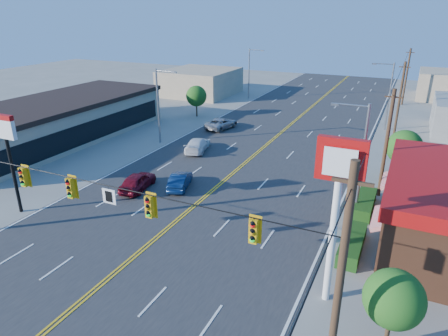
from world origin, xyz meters
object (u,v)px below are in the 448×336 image
at_px(car_magenta, 138,182).
at_px(car_blue, 180,181).
at_px(car_white, 197,145).
at_px(kfc_pylon, 338,190).
at_px(car_silver, 222,124).
at_px(signal_span, 89,202).
at_px(pizza_hut_sign, 7,144).

height_order(car_magenta, car_blue, car_magenta).
xyz_separation_m(car_blue, car_white, (-3.16, 8.69, 0.05)).
bearing_deg(kfc_pylon, car_silver, 125.24).
xyz_separation_m(car_magenta, car_silver, (-1.59, 19.04, -0.03)).
relative_size(signal_span, car_magenta, 5.94).
height_order(kfc_pylon, car_silver, kfc_pylon).
height_order(kfc_pylon, car_magenta, kfc_pylon).
bearing_deg(car_blue, kfc_pylon, 130.67).
distance_m(signal_span, pizza_hut_sign, 11.60).
distance_m(kfc_pylon, car_magenta, 18.69).
bearing_deg(car_blue, car_silver, -92.96).
height_order(signal_span, kfc_pylon, signal_span).
distance_m(kfc_pylon, car_blue, 16.94).
bearing_deg(pizza_hut_sign, car_blue, 45.33).
xyz_separation_m(pizza_hut_sign, car_silver, (3.81, 25.75, -4.52)).
bearing_deg(car_blue, signal_span, 83.91).
height_order(pizza_hut_sign, car_white, pizza_hut_sign).
bearing_deg(car_white, pizza_hut_sign, 59.25).
bearing_deg(signal_span, car_white, 105.09).
xyz_separation_m(pizza_hut_sign, car_magenta, (5.40, 6.72, -4.48)).
relative_size(car_blue, car_white, 0.82).
height_order(signal_span, car_silver, signal_span).
relative_size(kfc_pylon, car_silver, 1.77).
height_order(kfc_pylon, car_white, kfc_pylon).
distance_m(kfc_pylon, car_white, 24.60).
bearing_deg(car_white, signal_span, 91.18).
xyz_separation_m(signal_span, pizza_hut_sign, (-10.88, 4.00, 0.30)).
distance_m(signal_span, kfc_pylon, 11.87).
bearing_deg(car_white, kfc_pylon, 120.56).
relative_size(signal_span, car_white, 5.27).
height_order(pizza_hut_sign, car_magenta, pizza_hut_sign).
relative_size(car_magenta, car_blue, 1.08).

